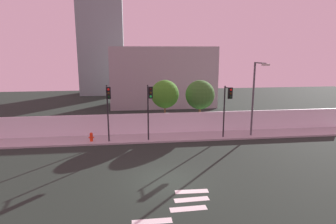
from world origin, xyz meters
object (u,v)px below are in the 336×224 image
at_px(street_lamp_curbside, 255,93).
at_px(roadside_tree_leftmost, 165,94).
at_px(traffic_light_left, 227,101).
at_px(roadside_tree_midleft, 200,95).
at_px(traffic_light_center, 108,102).
at_px(traffic_light_right, 149,101).
at_px(fire_hydrant, 91,137).

height_order(street_lamp_curbside, roadside_tree_leftmost, street_lamp_curbside).
xyz_separation_m(traffic_light_left, roadside_tree_midleft, (-1.30, 4.12, -0.09)).
xyz_separation_m(traffic_light_left, traffic_light_center, (-9.56, -0.03, 0.14)).
height_order(traffic_light_left, traffic_light_right, traffic_light_right).
xyz_separation_m(traffic_light_right, roadside_tree_leftmost, (1.72, 4.15, -0.08)).
relative_size(traffic_light_right, roadside_tree_midleft, 0.98).
distance_m(street_lamp_curbside, roadside_tree_leftmost, 8.04).
relative_size(traffic_light_center, street_lamp_curbside, 0.73).
distance_m(street_lamp_curbside, roadside_tree_midleft, 5.27).
xyz_separation_m(traffic_light_center, fire_hydrant, (-1.53, 0.83, -2.97)).
distance_m(fire_hydrant, roadside_tree_midleft, 10.68).
height_order(traffic_light_right, fire_hydrant, traffic_light_right).
xyz_separation_m(roadside_tree_leftmost, roadside_tree_midleft, (3.34, -0.00, -0.13)).
relative_size(traffic_light_left, street_lamp_curbside, 0.70).
height_order(fire_hydrant, roadside_tree_leftmost, roadside_tree_leftmost).
bearing_deg(traffic_light_center, roadside_tree_leftmost, 40.21).
bearing_deg(roadside_tree_midleft, traffic_light_center, -153.30).
bearing_deg(fire_hydrant, roadside_tree_midleft, 18.73).
xyz_separation_m(fire_hydrant, roadside_tree_midleft, (9.78, 3.32, 2.74)).
xyz_separation_m(traffic_light_left, traffic_light_right, (-6.37, -0.03, 0.12)).
height_order(traffic_light_right, roadside_tree_leftmost, roadside_tree_leftmost).
height_order(traffic_light_center, roadside_tree_leftmost, traffic_light_center).
xyz_separation_m(traffic_light_left, roadside_tree_leftmost, (-4.65, 4.12, 0.05)).
height_order(traffic_light_left, roadside_tree_midleft, roadside_tree_midleft).
distance_m(traffic_light_right, roadside_tree_leftmost, 4.50).
distance_m(traffic_light_left, roadside_tree_midleft, 4.32).
bearing_deg(traffic_light_left, traffic_light_center, -179.84).
bearing_deg(traffic_light_center, traffic_light_left, 0.16).
distance_m(roadside_tree_leftmost, roadside_tree_midleft, 3.35).
bearing_deg(traffic_light_right, street_lamp_curbside, 3.97).
relative_size(fire_hydrant, roadside_tree_leftmost, 0.15).
height_order(traffic_light_left, traffic_light_center, traffic_light_center).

